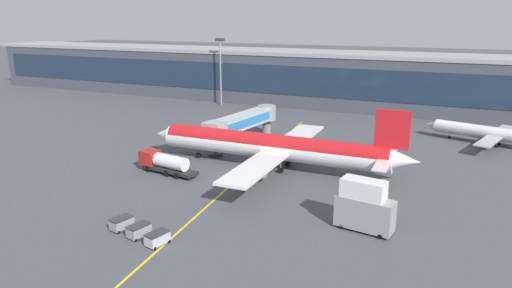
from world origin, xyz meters
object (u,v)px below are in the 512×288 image
at_px(catering_lift, 364,206).
at_px(baggage_cart_1, 139,230).
at_px(commuter_jet_far, 493,133).
at_px(main_airliner, 273,147).
at_px(baggage_cart_0, 122,223).
at_px(crew_van, 379,192).
at_px(fuel_tanker, 164,162).
at_px(baggage_cart_2, 157,238).

height_order(catering_lift, baggage_cart_1, catering_lift).
height_order(catering_lift, commuter_jet_far, commuter_jet_far).
xyz_separation_m(main_airliner, baggage_cart_0, (-7.83, -28.49, -3.01)).
relative_size(baggage_cart_1, commuter_jet_far, 0.11).
xyz_separation_m(main_airliner, catering_lift, (18.53, -16.88, -0.73)).
relative_size(crew_van, commuter_jet_far, 0.20).
bearing_deg(fuel_tanker, baggage_cart_0, -69.01).
xyz_separation_m(crew_van, baggage_cart_1, (-23.46, -22.13, -0.53)).
distance_m(main_airliner, crew_van, 20.19).
bearing_deg(main_airliner, baggage_cart_1, -99.17).
bearing_deg(fuel_tanker, catering_lift, -12.63).
distance_m(fuel_tanker, baggage_cart_1, 22.51).
relative_size(baggage_cart_0, baggage_cart_2, 1.00).
relative_size(baggage_cart_0, baggage_cart_1, 1.00).
height_order(fuel_tanker, baggage_cart_0, fuel_tanker).
bearing_deg(main_airliner, commuter_jet_far, 42.05).
xyz_separation_m(baggage_cart_2, commuter_jet_far, (35.75, 60.75, 1.69)).
relative_size(main_airliner, catering_lift, 6.55).
relative_size(crew_van, baggage_cart_2, 1.82).
bearing_deg(baggage_cart_0, commuter_jet_far, 54.70).
relative_size(main_airliner, baggage_cart_0, 15.88).
distance_m(crew_van, baggage_cart_1, 32.25).
xyz_separation_m(catering_lift, baggage_cart_2, (-20.14, -13.07, -2.28)).
xyz_separation_m(baggage_cart_0, baggage_cart_2, (6.23, -1.46, 0.00)).
bearing_deg(commuter_jet_far, baggage_cart_2, -120.47).
relative_size(fuel_tanker, crew_van, 2.08).
bearing_deg(commuter_jet_far, baggage_cart_1, -122.92).
bearing_deg(crew_van, main_airliner, 159.28).
bearing_deg(baggage_cart_0, fuel_tanker, 110.99).
distance_m(catering_lift, baggage_cart_1, 26.42).
bearing_deg(baggage_cart_0, catering_lift, 23.77).
bearing_deg(commuter_jet_far, catering_lift, -108.13).
relative_size(catering_lift, crew_van, 1.34).
xyz_separation_m(catering_lift, commuter_jet_far, (15.61, 47.68, -0.59)).
height_order(baggage_cart_0, baggage_cart_1, same).
xyz_separation_m(baggage_cart_0, baggage_cart_1, (3.12, -0.73, 0.00)).
distance_m(catering_lift, baggage_cart_2, 24.11).
height_order(main_airliner, baggage_cart_0, main_airliner).
bearing_deg(catering_lift, baggage_cart_1, -152.04).
xyz_separation_m(baggage_cart_1, commuter_jet_far, (38.86, 60.03, 1.69)).
bearing_deg(catering_lift, commuter_jet_far, 71.87).
bearing_deg(catering_lift, fuel_tanker, 167.37).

